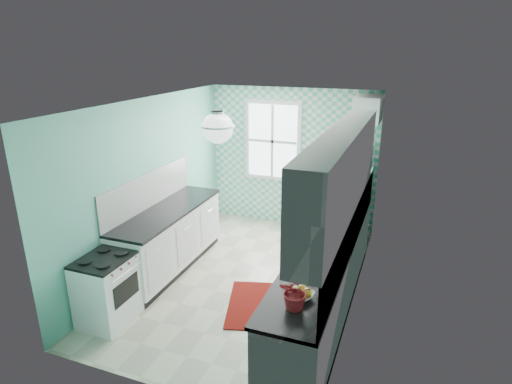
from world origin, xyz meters
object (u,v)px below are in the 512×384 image
at_px(fridge, 348,201).
at_px(potted_plant, 296,291).
at_px(stove, 108,288).
at_px(fruit_bowl, 301,295).
at_px(sink, 339,222).
at_px(ceiling_light, 218,128).
at_px(microwave, 352,149).

xyz_separation_m(fridge, potted_plant, (0.09, -3.57, 0.39)).
relative_size(stove, fruit_bowl, 3.53).
bearing_deg(sink, ceiling_light, -133.32).
bearing_deg(stove, ceiling_light, 31.01).
height_order(fridge, fruit_bowl, fridge).
xyz_separation_m(stove, fruit_bowl, (2.40, -0.15, 0.54)).
bearing_deg(ceiling_light, fridge, 66.78).
xyz_separation_m(stove, microwave, (2.31, 3.24, 1.18)).
relative_size(stove, potted_plant, 2.30).
relative_size(ceiling_light, sink, 0.66).
bearing_deg(fruit_bowl, potted_plant, -90.00).
distance_m(ceiling_light, fruit_bowl, 1.98).
distance_m(stove, sink, 3.05).
distance_m(sink, microwave, 1.58).
bearing_deg(microwave, potted_plant, 94.73).
bearing_deg(potted_plant, fruit_bowl, 90.00).
height_order(stove, potted_plant, potted_plant).
distance_m(ceiling_light, microwave, 2.90).
bearing_deg(stove, fridge, 56.98).
xyz_separation_m(stove, potted_plant, (2.40, -0.33, 0.69)).
xyz_separation_m(fridge, stove, (-2.31, -3.24, -0.30)).
relative_size(potted_plant, microwave, 0.66).
bearing_deg(microwave, fridge, 58.03).
xyz_separation_m(fruit_bowl, microwave, (-0.09, 3.39, 0.64)).
distance_m(fruit_bowl, microwave, 3.46).
bearing_deg(fridge, fruit_bowl, -89.82).
xyz_separation_m(fridge, microwave, (0.00, 0.00, 0.88)).
relative_size(fridge, stove, 1.79).
height_order(ceiling_light, microwave, ceiling_light).
xyz_separation_m(ceiling_light, fruit_bowl, (1.20, -0.81, -1.35)).
xyz_separation_m(ceiling_light, stove, (-1.20, -0.65, -1.89)).
relative_size(fridge, fruit_bowl, 6.32).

